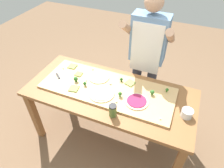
# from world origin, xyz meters

# --- Properties ---
(ground_plane) EXTENTS (8.00, 8.00, 0.00)m
(ground_plane) POSITION_xyz_m (0.00, 0.00, 0.00)
(ground_plane) COLOR brown
(prep_table) EXTENTS (1.81, 0.80, 0.80)m
(prep_table) POSITION_xyz_m (0.00, 0.00, 0.69)
(prep_table) COLOR brown
(prep_table) RESTS_ON ground
(cutting_board) EXTENTS (1.43, 0.55, 0.02)m
(cutting_board) POSITION_xyz_m (-0.04, 0.03, 0.81)
(cutting_board) COLOR tan
(cutting_board) RESTS_ON prep_table
(chefs_knife) EXTENTS (0.24, 0.20, 0.02)m
(chefs_knife) POSITION_xyz_m (-0.60, -0.05, 0.83)
(chefs_knife) COLOR #B7BABF
(chefs_knife) RESTS_ON cutting_board
(pizza_whole_cheese_artichoke) EXTENTS (0.27, 0.27, 0.02)m
(pizza_whole_cheese_artichoke) POSITION_xyz_m (-0.05, -0.08, 0.83)
(pizza_whole_cheese_artichoke) COLOR beige
(pizza_whole_cheese_artichoke) RESTS_ON cutting_board
(pizza_whole_beet_magenta) EXTENTS (0.24, 0.24, 0.02)m
(pizza_whole_beet_magenta) POSITION_xyz_m (0.32, -0.05, 0.83)
(pizza_whole_beet_magenta) COLOR beige
(pizza_whole_beet_magenta) RESTS_ON cutting_board
(pizza_whole_white_garlic) EXTENTS (0.23, 0.23, 0.02)m
(pizza_whole_white_garlic) POSITION_xyz_m (-0.19, 0.15, 0.83)
(pizza_whole_white_garlic) COLOR beige
(pizza_whole_white_garlic) RESTS_ON cutting_board
(pizza_slice_center) EXTENTS (0.11, 0.11, 0.01)m
(pizza_slice_center) POSITION_xyz_m (0.17, 0.18, 0.83)
(pizza_slice_center) COLOR #899E4C
(pizza_slice_center) RESTS_ON cutting_board
(pizza_slice_near_right) EXTENTS (0.08, 0.08, 0.01)m
(pizza_slice_near_right) POSITION_xyz_m (-0.43, 0.11, 0.83)
(pizza_slice_near_right) COLOR #899E4C
(pizza_slice_near_right) RESTS_ON cutting_board
(pizza_slice_near_left) EXTENTS (0.10, 0.10, 0.01)m
(pizza_slice_near_left) POSITION_xyz_m (-0.58, 0.21, 0.83)
(pizza_slice_near_left) COLOR #899E4C
(pizza_slice_near_left) RESTS_ON cutting_board
(pizza_slice_far_left) EXTENTS (0.11, 0.11, 0.01)m
(pizza_slice_far_left) POSITION_xyz_m (-0.36, -0.13, 0.83)
(pizza_slice_far_left) COLOR #899E4C
(pizza_slice_far_left) RESTS_ON cutting_board
(broccoli_floret_center_left) EXTENTS (0.03, 0.03, 0.04)m
(broccoli_floret_center_left) POSITION_xyz_m (0.06, 0.18, 0.85)
(broccoli_floret_center_left) COLOR #2C5915
(broccoli_floret_center_left) RESTS_ON cutting_board
(broccoli_floret_center_right) EXTENTS (0.05, 0.05, 0.06)m
(broccoli_floret_center_right) POSITION_xyz_m (-0.40, -0.01, 0.85)
(broccoli_floret_center_right) COLOR #366618
(broccoli_floret_center_right) RESTS_ON cutting_board
(broccoli_floret_back_left) EXTENTS (0.03, 0.03, 0.05)m
(broccoli_floret_back_left) POSITION_xyz_m (0.56, 0.21, 0.85)
(broccoli_floret_back_left) COLOR #366618
(broccoli_floret_back_left) RESTS_ON cutting_board
(broccoli_floret_front_right) EXTENTS (0.04, 0.04, 0.05)m
(broccoli_floret_front_right) POSITION_xyz_m (-0.27, -0.04, 0.85)
(broccoli_floret_front_right) COLOR #2C5915
(broccoli_floret_front_right) RESTS_ON cutting_board
(broccoli_floret_front_left) EXTENTS (0.04, 0.04, 0.06)m
(broccoli_floret_front_left) POSITION_xyz_m (0.14, -0.05, 0.85)
(broccoli_floret_front_left) COLOR #366618
(broccoli_floret_front_left) RESTS_ON cutting_board
(broccoli_floret_front_mid) EXTENTS (0.04, 0.04, 0.06)m
(broccoli_floret_front_mid) POSITION_xyz_m (0.43, 0.10, 0.85)
(broccoli_floret_front_mid) COLOR #3F7220
(broccoli_floret_front_mid) RESTS_ON cutting_board
(cheese_crumble_a) EXTENTS (0.02, 0.02, 0.01)m
(cheese_crumble_a) POSITION_xyz_m (-0.30, 0.04, 0.83)
(cheese_crumble_a) COLOR white
(cheese_crumble_a) RESTS_ON cutting_board
(cheese_crumble_b) EXTENTS (0.02, 0.02, 0.01)m
(cheese_crumble_b) POSITION_xyz_m (-0.33, 0.25, 0.83)
(cheese_crumble_b) COLOR silver
(cheese_crumble_b) RESTS_ON cutting_board
(cheese_crumble_c) EXTENTS (0.02, 0.02, 0.02)m
(cheese_crumble_c) POSITION_xyz_m (0.13, -0.14, 0.83)
(cheese_crumble_c) COLOR silver
(cheese_crumble_c) RESTS_ON cutting_board
(cheese_crumble_d) EXTENTS (0.02, 0.02, 0.01)m
(cheese_crumble_d) POSITION_xyz_m (-0.66, 0.13, 0.83)
(cheese_crumble_d) COLOR white
(cheese_crumble_d) RESTS_ON cutting_board
(cheese_crumble_e) EXTENTS (0.02, 0.02, 0.01)m
(cheese_crumble_e) POSITION_xyz_m (0.58, -0.18, 0.83)
(cheese_crumble_e) COLOR silver
(cheese_crumble_e) RESTS_ON cutting_board
(cheese_crumble_f) EXTENTS (0.02, 0.02, 0.02)m
(cheese_crumble_f) POSITION_xyz_m (-0.03, 0.09, 0.83)
(cheese_crumble_f) COLOR white
(cheese_crumble_f) RESTS_ON cutting_board
(flour_cup) EXTENTS (0.11, 0.11, 0.08)m
(flour_cup) POSITION_xyz_m (0.79, -0.03, 0.83)
(flour_cup) COLOR white
(flour_cup) RESTS_ON prep_table
(sauce_jar) EXTENTS (0.07, 0.07, 0.13)m
(sauce_jar) POSITION_xyz_m (0.16, -0.29, 0.86)
(sauce_jar) COLOR #517033
(sauce_jar) RESTS_ON prep_table
(cook_center) EXTENTS (0.54, 0.39, 1.67)m
(cook_center) POSITION_xyz_m (0.23, 0.60, 1.00)
(cook_center) COLOR #333847
(cook_center) RESTS_ON ground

